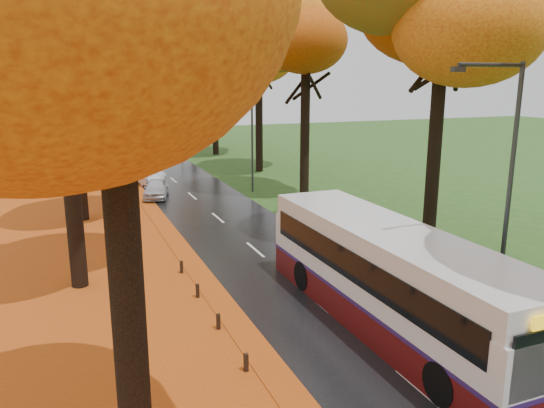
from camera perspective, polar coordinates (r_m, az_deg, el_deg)
road at (r=30.33m, az=-6.36°, el=-1.08°), size 6.50×90.00×0.04m
centre_line at (r=30.32m, az=-6.36°, el=-1.03°), size 0.12×90.00×0.01m
leaf_verge at (r=29.35m, az=-23.55°, el=-2.65°), size 12.00×90.00×0.02m
leaf_drift at (r=29.69m, az=-12.04°, el=-1.56°), size 0.90×90.00×0.01m
trees_left at (r=30.47m, az=-21.65°, el=16.22°), size 9.20×74.00×13.88m
trees_right at (r=33.81m, az=4.61°, el=16.97°), size 9.30×74.20×13.96m
streetlamp_near at (r=16.54m, az=23.67°, el=2.36°), size 2.45×0.18×8.00m
streetlamp_mid at (r=35.45m, az=-2.55°, el=8.78°), size 2.45×0.18×8.00m
streetlamp_far at (r=56.63m, az=-10.09°, el=10.32°), size 2.45×0.18×8.00m
bus at (r=16.75m, az=12.58°, el=-7.54°), size 2.77×11.79×3.10m
car_white at (r=34.88m, az=-12.36°, el=1.66°), size 2.32×3.82×1.22m
car_silver at (r=40.10m, az=-13.49°, el=3.30°), size 2.44×4.72×1.48m
car_dark at (r=51.73m, az=-15.48°, el=5.22°), size 2.34×4.29×1.18m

